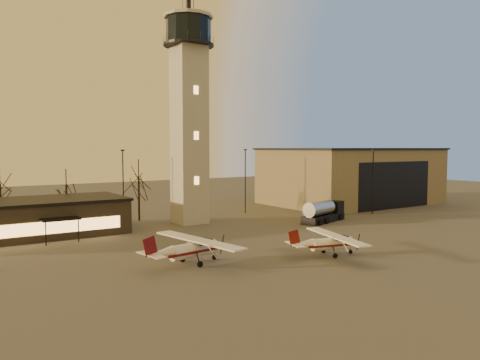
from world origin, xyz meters
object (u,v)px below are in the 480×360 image
object	(u,v)px
hangar	(351,176)
cessna_front	(333,246)
cessna_rear	(195,252)
control_tower	(189,104)
fuel_truck	(323,213)
terminal	(12,219)

from	to	relation	value
hangar	cessna_front	size ratio (longest dim) A/B	3.07
cessna_front	cessna_rear	world-z (taller)	cessna_rear
hangar	cessna_rear	size ratio (longest dim) A/B	2.68
control_tower	fuel_truck	xyz separation A→B (m)	(15.97, -9.55, -15.12)
hangar	cessna_front	distance (m)	44.52
hangar	terminal	distance (m)	58.11
control_tower	fuel_truck	distance (m)	23.98
control_tower	cessna_front	world-z (taller)	control_tower
control_tower	hangar	size ratio (longest dim) A/B	1.07
terminal	cessna_rear	xyz separation A→B (m)	(11.79, -22.46, -1.08)
fuel_truck	control_tower	bearing A→B (deg)	132.74
cessna_rear	fuel_truck	distance (m)	28.36
terminal	fuel_truck	size ratio (longest dim) A/B	2.98
hangar	control_tower	bearing A→B (deg)	-173.69
terminal	cessna_front	size ratio (longest dim) A/B	2.54
terminal	cessna_front	world-z (taller)	terminal
control_tower	terminal	xyz separation A→B (m)	(-21.99, 1.98, -14.17)
control_tower	terminal	world-z (taller)	control_tower
terminal	cessna_rear	world-z (taller)	terminal
cessna_front	cessna_rear	bearing A→B (deg)	175.56
terminal	fuel_truck	world-z (taller)	terminal
control_tower	cessna_rear	xyz separation A→B (m)	(-10.20, -20.47, -15.25)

